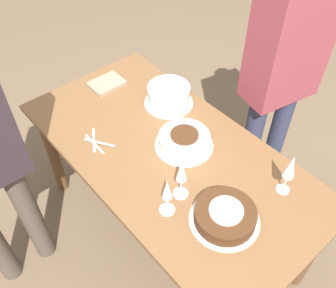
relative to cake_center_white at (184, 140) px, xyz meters
The scene contains 11 objects.
ground_plane 0.78m from the cake_center_white, 106.21° to the right, with size 12.00×12.00×0.00m, color brown.
dining_table 0.17m from the cake_center_white, 106.21° to the right, with size 1.63×0.83×0.74m.
cake_center_white is the anchor object (origin of this frame).
cake_front_chocolate 0.47m from the cake_center_white, 20.77° to the right, with size 0.30×0.30×0.08m.
cake_back_decorated 0.34m from the cake_center_white, 152.40° to the left, with size 0.28×0.28×0.11m.
wine_glass_near 0.32m from the cake_center_white, 45.23° to the right, with size 0.07×0.07×0.23m.
wine_glass_far 0.54m from the cake_center_white, 17.14° to the left, with size 0.06×0.06×0.23m.
wine_glass_extra 0.41m from the cake_center_white, 53.06° to the right, with size 0.07×0.07×0.20m.
fork_pile 0.45m from the cake_center_white, 132.92° to the right, with size 0.19×0.11×0.01m.
napkin_stack 0.67m from the cake_center_white, behind, with size 0.15×0.20×0.02m.
person_watching 0.68m from the cake_center_white, 83.50° to the left, with size 0.30×0.44×1.63m.
Camera 1 is at (0.96, -0.83, 2.13)m, focal length 40.00 mm.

